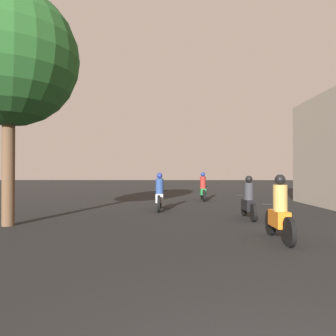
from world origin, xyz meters
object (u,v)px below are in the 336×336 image
object	(u,v)px
motorcycle_orange	(279,214)
street_tree	(9,58)
motorcycle_silver	(160,195)
motorcycle_green	(203,189)
motorcycle_black	(249,201)

from	to	relation	value
motorcycle_orange	street_tree	size ratio (longest dim) A/B	0.28
motorcycle_silver	motorcycle_green	size ratio (longest dim) A/B	1.08
motorcycle_green	motorcycle_black	bearing A→B (deg)	-84.07
motorcycle_green	street_tree	xyz separation A→B (m)	(-6.54, -8.54, 4.33)
motorcycle_silver	motorcycle_green	distance (m)	5.12
motorcycle_silver	motorcycle_black	bearing A→B (deg)	-40.31
motorcycle_silver	street_tree	world-z (taller)	street_tree
motorcycle_green	street_tree	distance (m)	11.60
motorcycle_green	motorcycle_orange	bearing A→B (deg)	-87.09
motorcycle_black	street_tree	xyz separation A→B (m)	(-7.43, -1.55, 4.38)
motorcycle_black	street_tree	size ratio (longest dim) A/B	0.28
motorcycle_orange	motorcycle_green	distance (m)	10.56
motorcycle_orange	motorcycle_green	bearing A→B (deg)	94.14
motorcycle_silver	motorcycle_green	bearing A→B (deg)	61.39
motorcycle_silver	motorcycle_green	world-z (taller)	motorcycle_green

